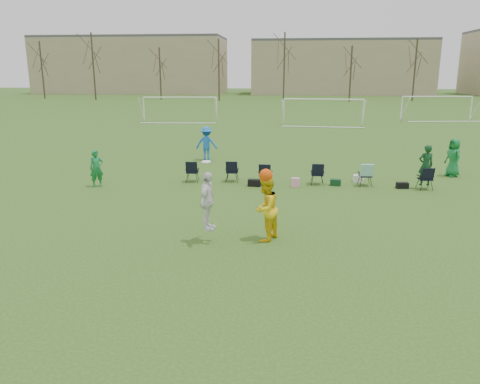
# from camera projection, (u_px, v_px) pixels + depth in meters

# --- Properties ---
(ground) EXTENTS (260.00, 260.00, 0.00)m
(ground) POSITION_uv_depth(u_px,v_px,m) (261.00, 247.00, 13.38)
(ground) COLOR #2A4F18
(ground) RESTS_ON ground
(fielder_green_near) EXTENTS (0.70, 0.65, 1.62)m
(fielder_green_near) POSITION_uv_depth(u_px,v_px,m) (97.00, 168.00, 20.28)
(fielder_green_near) COLOR #147638
(fielder_green_near) RESTS_ON ground
(fielder_blue) EXTENTS (1.28, 0.80, 1.91)m
(fielder_blue) POSITION_uv_depth(u_px,v_px,m) (207.00, 143.00, 26.35)
(fielder_blue) COLOR blue
(fielder_blue) RESTS_ON ground
(fielder_green_far) EXTENTS (0.85, 1.04, 1.82)m
(fielder_green_far) POSITION_uv_depth(u_px,v_px,m) (453.00, 157.00, 22.27)
(fielder_green_far) COLOR #137032
(fielder_green_far) RESTS_ON ground
(center_contest) EXTENTS (2.48, 1.47, 2.43)m
(center_contest) POSITION_uv_depth(u_px,v_px,m) (246.00, 205.00, 13.65)
(center_contest) COLOR white
(center_contest) RESTS_ON ground
(sideline_setup) EXTENTS (10.83, 1.84, 1.90)m
(sideline_setup) POSITION_uv_depth(u_px,v_px,m) (321.00, 173.00, 20.60)
(sideline_setup) COLOR #103C1D
(sideline_setup) RESTS_ON ground
(goal_left) EXTENTS (7.39, 0.76, 2.46)m
(goal_left) POSITION_uv_depth(u_px,v_px,m) (180.00, 102.00, 46.62)
(goal_left) COLOR white
(goal_left) RESTS_ON ground
(goal_mid) EXTENTS (7.40, 0.63, 2.46)m
(goal_mid) POSITION_uv_depth(u_px,v_px,m) (323.00, 104.00, 43.35)
(goal_mid) COLOR white
(goal_mid) RESTS_ON ground
(goal_right) EXTENTS (7.35, 1.14, 2.46)m
(goal_right) POSITION_uv_depth(u_px,v_px,m) (437.00, 101.00, 47.99)
(goal_right) COLOR white
(goal_right) RESTS_ON ground
(tree_line) EXTENTS (110.28, 3.28, 11.40)m
(tree_line) POSITION_uv_depth(u_px,v_px,m) (285.00, 70.00, 79.39)
(tree_line) COLOR #382B21
(tree_line) RESTS_ON ground
(building_row) EXTENTS (126.00, 16.00, 13.00)m
(building_row) POSITION_uv_depth(u_px,v_px,m) (315.00, 66.00, 103.74)
(building_row) COLOR tan
(building_row) RESTS_ON ground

